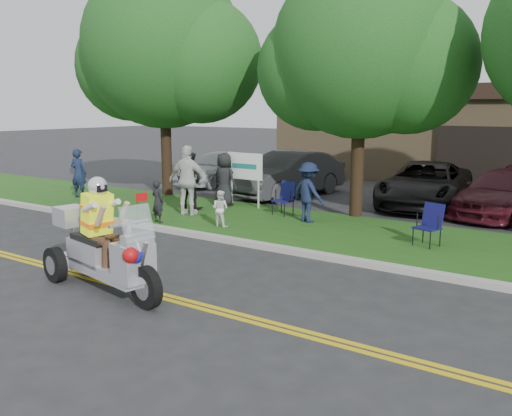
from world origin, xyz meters
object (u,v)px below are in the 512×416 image
Objects in this scene: lawn_chair_b at (430,222)px; spectator_adult_left at (79,173)px; lawn_chair_a at (285,196)px; parked_car_mid at (425,184)px; spectator_adult_mid at (189,181)px; spectator_adult_right at (188,180)px; parked_car_far_left at (217,167)px; parked_car_left at (288,174)px; parked_car_right at (504,193)px; trike_scooter at (102,251)px.

lawn_chair_b is 11.72m from spectator_adult_left.
parked_car_mid reaches higher than lawn_chair_a.
spectator_adult_mid reaches higher than lawn_chair_a.
spectator_adult_right reaches higher than spectator_adult_mid.
spectator_adult_left is 4.50m from spectator_adult_mid.
spectator_adult_mid is at bearing -154.41° from lawn_chair_a.
parked_car_far_left is at bearing 151.56° from lawn_chair_a.
lawn_chair_b is (4.44, -1.20, -0.00)m from lawn_chair_a.
parked_car_left reaches higher than lawn_chair_a.
parked_car_right is at bearing -161.14° from spectator_adult_mid.
spectator_adult_mid is (-3.33, 6.12, 0.27)m from trike_scooter.
parked_car_far_left is at bearing -72.92° from spectator_adult_right.
parked_car_far_left is (-5.77, 4.23, 0.07)m from lawn_chair_a.
spectator_adult_right reaches higher than lawn_chair_a.
lawn_chair_b is at bearing -29.86° from parked_car_far_left.
spectator_adult_right is at bearing 165.11° from spectator_adult_left.
spectator_adult_left is 0.96× the size of spectator_adult_mid.
parked_car_mid is 1.12× the size of parked_car_right.
lawn_chair_b is at bearing 168.90° from spectator_adult_right.
parked_car_right is (7.35, 5.44, -0.43)m from spectator_adult_right.
parked_car_right is at bearing 78.17° from trike_scooter.
spectator_adult_left is at bearing -16.10° from spectator_adult_right.
lawn_chair_a is at bearing -51.74° from parked_car_left.
trike_scooter reaches higher than lawn_chair_a.
trike_scooter is at bearing -77.83° from lawn_chair_a.
spectator_adult_right is at bearing -131.47° from parked_car_right.
lawn_chair_b is at bearing -7.27° from lawn_chair_a.
parked_car_left is at bearing 160.58° from lawn_chair_b.
spectator_adult_right is at bearing -60.66° from parked_car_far_left.
parked_car_left is 0.94× the size of parked_car_mid.
spectator_adult_right reaches higher than parked_car_left.
lawn_chair_a is 6.40m from parked_car_right.
trike_scooter is 3.22× the size of lawn_chair_b.
spectator_adult_left is at bearing -144.89° from parked_car_right.
parked_car_left is (-2.42, 10.30, 0.10)m from trike_scooter.
lawn_chair_b is at bearing -85.14° from parked_car_right.
spectator_adult_mid is 0.34× the size of parked_car_mid.
parked_car_mid reaches higher than parked_car_right.
parked_car_mid is at bearing 63.89° from lawn_chair_a.
parked_car_far_left is at bearing -72.33° from spectator_adult_mid.
parked_car_far_left is at bearing 130.07° from trike_scooter.
trike_scooter is 6.97m from spectator_adult_mid.
parked_car_left is 1.06× the size of parked_car_right.
spectator_adult_left is at bearing -6.25° from spectator_adult_mid.
lawn_chair_a is 1.01× the size of lawn_chair_b.
parked_car_left is (0.38, 4.84, -0.30)m from spectator_adult_right.
lawn_chair_a is at bearing 105.15° from trike_scooter.
parked_car_mid is (-1.71, 5.25, 0.07)m from lawn_chair_b.
spectator_adult_right is 7.52m from parked_car_mid.
spectator_adult_mid is 0.42× the size of parked_car_far_left.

